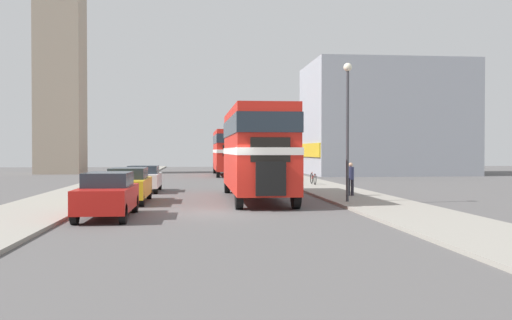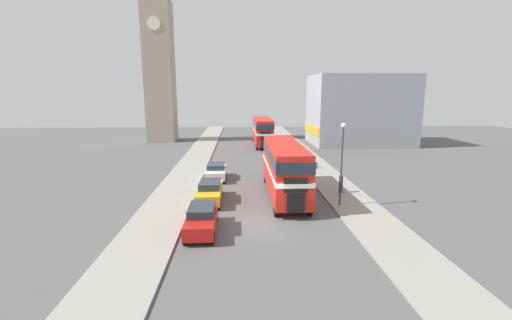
# 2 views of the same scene
# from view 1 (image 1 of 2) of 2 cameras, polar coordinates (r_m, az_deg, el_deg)

# --- Properties ---
(ground_plane) EXTENTS (120.00, 120.00, 0.00)m
(ground_plane) POSITION_cam_1_polar(r_m,az_deg,el_deg) (20.79, -3.81, -5.34)
(ground_plane) COLOR #565454
(sidewalk_right) EXTENTS (3.50, 120.00, 0.12)m
(sidewalk_right) POSITION_cam_1_polar(r_m,az_deg,el_deg) (22.08, 14.04, -4.84)
(sidewalk_right) COLOR gray
(sidewalk_right) RESTS_ON ground_plane
(sidewalk_left) EXTENTS (3.50, 120.00, 0.12)m
(sidewalk_left) POSITION_cam_1_polar(r_m,az_deg,el_deg) (21.61, -22.07, -5.01)
(sidewalk_left) COLOR gray
(sidewalk_left) RESTS_ON ground_plane
(double_decker_bus) EXTENTS (2.53, 10.69, 4.14)m
(double_decker_bus) POSITION_cam_1_polar(r_m,az_deg,el_deg) (26.45, 0.00, 1.36)
(double_decker_bus) COLOR red
(double_decker_bus) RESTS_ON ground_plane
(bus_distant) EXTENTS (2.51, 10.95, 4.09)m
(bus_distant) POSITION_cam_1_polar(r_m,az_deg,el_deg) (52.57, -2.80, 1.12)
(bus_distant) COLOR red
(bus_distant) RESTS_ON ground_plane
(car_parked_near) EXTENTS (1.66, 4.26, 1.54)m
(car_parked_near) POSITION_cam_1_polar(r_m,az_deg,el_deg) (19.90, -14.62, -3.37)
(car_parked_near) COLOR red
(car_parked_near) RESTS_ON ground_plane
(car_parked_mid) EXTENTS (1.70, 4.59, 1.52)m
(car_parked_mid) POSITION_cam_1_polar(r_m,az_deg,el_deg) (25.49, -12.65, -2.43)
(car_parked_mid) COLOR gold
(car_parked_mid) RESTS_ON ground_plane
(car_parked_far) EXTENTS (1.78, 4.10, 1.45)m
(car_parked_far) POSITION_cam_1_polar(r_m,az_deg,el_deg) (32.11, -11.19, -1.79)
(car_parked_far) COLOR white
(car_parked_far) RESTS_ON ground_plane
(pedestrian_walking) EXTENTS (0.32, 0.32, 1.58)m
(pedestrian_walking) POSITION_cam_1_polar(r_m,az_deg,el_deg) (27.63, 9.44, -1.69)
(pedestrian_walking) COLOR #282833
(pedestrian_walking) RESTS_ON sidewalk_right
(bicycle_on_pavement) EXTENTS (0.05, 1.76, 0.78)m
(bicycle_on_pavement) POSITION_cam_1_polar(r_m,az_deg,el_deg) (36.66, 5.75, -1.87)
(bicycle_on_pavement) COLOR black
(bicycle_on_pavement) RESTS_ON sidewalk_right
(street_lamp) EXTENTS (0.36, 0.36, 5.86)m
(street_lamp) POSITION_cam_1_polar(r_m,az_deg,el_deg) (24.47, 9.15, 4.87)
(street_lamp) COLOR #38383D
(street_lamp) RESTS_ON sidewalk_right
(shop_building_block) EXTENTS (14.87, 10.49, 10.59)m
(shop_building_block) POSITION_cam_1_polar(r_m,az_deg,el_deg) (56.45, 12.74, 3.98)
(shop_building_block) COLOR #999EA8
(shop_building_block) RESTS_ON ground_plane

